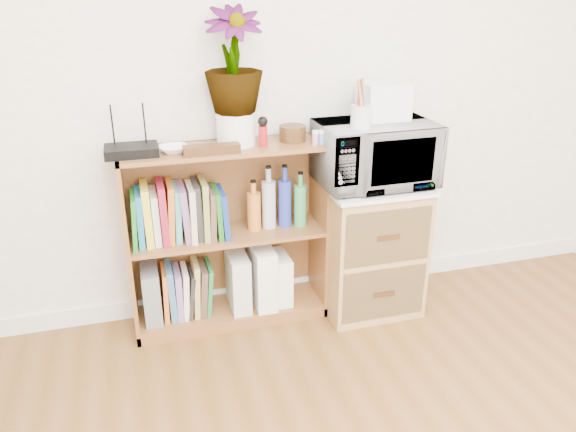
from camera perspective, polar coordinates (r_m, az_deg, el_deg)
name	(u,v)px	position (r m, az deg, el deg)	size (l,w,h in m)	color
skirting_board	(286,287)	(3.26, -0.17, -7.19)	(4.00, 0.02, 0.10)	white
bookshelf	(228,237)	(2.88, -6.15, -2.13)	(1.00, 0.30, 0.95)	brown
wicker_unit	(368,247)	(3.06, 8.15, -3.17)	(0.50, 0.45, 0.70)	#9E7542
microwave	(375,154)	(2.86, 8.82, 6.27)	(0.57, 0.39, 0.32)	white
pen_cup	(361,117)	(2.70, 7.43, 9.98)	(0.10, 0.10, 0.11)	silver
small_appliance	(384,101)	(2.89, 9.69, 11.45)	(0.23, 0.19, 0.18)	white
router	(131,150)	(2.65, -15.62, 6.43)	(0.24, 0.16, 0.04)	black
white_bowl	(173,149)	(2.65, -11.57, 6.68)	(0.13, 0.13, 0.03)	white
plant_pot	(236,129)	(2.72, -5.32, 8.82)	(0.18, 0.18, 0.16)	white
potted_plant	(233,60)	(2.66, -5.57, 15.46)	(0.27, 0.27, 0.48)	#397E32
trinket_box	(212,149)	(2.60, -7.76, 6.73)	(0.26, 0.06, 0.04)	#331C0E
kokeshi_doll	(263,136)	(2.69, -2.56, 8.11)	(0.04, 0.04, 0.10)	maroon
wooden_bowl	(293,133)	(2.78, 0.47, 8.40)	(0.13, 0.13, 0.08)	#36200E
paint_jars	(322,139)	(2.73, 3.45, 7.80)	(0.10, 0.04, 0.05)	#CD7296
file_box	(151,293)	(2.97, -13.72, -7.62)	(0.08, 0.23, 0.28)	slate
magazine_holder_left	(238,280)	(2.99, -5.10, -6.51)	(0.10, 0.24, 0.30)	silver
magazine_holder_mid	(262,274)	(3.00, -2.65, -5.94)	(0.11, 0.27, 0.33)	white
magazine_holder_right	(280,277)	(3.04, -0.79, -6.24)	(0.09, 0.21, 0.27)	white
cookbooks	(178,213)	(2.79, -11.09, 0.32)	(0.47, 0.20, 0.30)	#207921
liquor_bottles	(277,200)	(2.86, -1.16, 1.61)	(0.31, 0.07, 0.32)	orange
lower_books	(186,290)	(2.98, -10.31, -7.38)	(0.26, 0.19, 0.29)	orange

